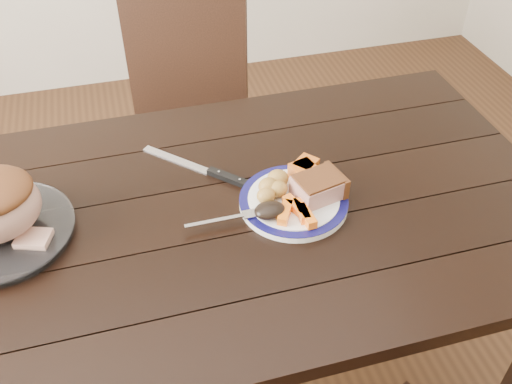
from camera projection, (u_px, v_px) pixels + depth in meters
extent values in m
plane|color=#472B16|center=(230.00, 382.00, 1.81)|extent=(4.00, 4.00, 0.00)
cube|color=black|center=(221.00, 215.00, 1.33)|extent=(1.60, 0.91, 0.04)
cube|color=black|center=(402.00, 185.00, 1.99)|extent=(0.07, 0.07, 0.71)
cube|color=black|center=(182.00, 150.00, 1.98)|extent=(0.54, 0.54, 0.04)
cube|color=black|center=(187.00, 57.00, 1.97)|extent=(0.41, 0.18, 0.46)
cube|color=black|center=(240.00, 172.00, 2.26)|extent=(0.04, 0.04, 0.43)
cube|color=black|center=(229.00, 237.00, 1.99)|extent=(0.04, 0.04, 0.43)
cube|color=black|center=(151.00, 168.00, 2.29)|extent=(0.04, 0.04, 0.43)
cube|color=black|center=(128.00, 231.00, 2.01)|extent=(0.04, 0.04, 0.43)
cylinder|color=white|center=(293.00, 202.00, 1.32)|extent=(0.25, 0.25, 0.02)
torus|color=#100E49|center=(294.00, 199.00, 1.32)|extent=(0.25, 0.25, 0.02)
cylinder|color=white|center=(1.00, 233.00, 1.24)|extent=(0.31, 0.31, 0.02)
cube|color=tan|center=(318.00, 187.00, 1.31)|extent=(0.12, 0.11, 0.05)
ellipsoid|color=gold|center=(266.00, 196.00, 1.29)|extent=(0.04, 0.04, 0.04)
ellipsoid|color=gold|center=(268.00, 189.00, 1.31)|extent=(0.04, 0.04, 0.04)
ellipsoid|color=gold|center=(268.00, 186.00, 1.31)|extent=(0.05, 0.04, 0.04)
ellipsoid|color=gold|center=(278.00, 189.00, 1.31)|extent=(0.05, 0.04, 0.04)
ellipsoid|color=gold|center=(278.00, 179.00, 1.33)|extent=(0.05, 0.05, 0.04)
cube|color=orange|center=(285.00, 212.00, 1.26)|extent=(0.05, 0.07, 0.02)
cube|color=orange|center=(302.00, 211.00, 1.27)|extent=(0.02, 0.07, 0.02)
cube|color=orange|center=(295.00, 206.00, 1.28)|extent=(0.04, 0.07, 0.02)
cube|color=orange|center=(307.00, 216.00, 1.25)|extent=(0.03, 0.07, 0.02)
cube|color=orange|center=(302.00, 171.00, 1.36)|extent=(0.06, 0.06, 0.04)
cube|color=orange|center=(306.00, 167.00, 1.37)|extent=(0.07, 0.07, 0.04)
ellipsoid|color=black|center=(270.00, 210.00, 1.26)|extent=(0.07, 0.05, 0.03)
cube|color=silver|center=(216.00, 221.00, 1.26)|extent=(0.14, 0.01, 0.00)
cube|color=silver|center=(253.00, 214.00, 1.27)|extent=(0.05, 0.03, 0.00)
cube|color=tan|center=(34.00, 239.00, 1.21)|extent=(0.08, 0.08, 0.02)
cube|color=silver|center=(176.00, 160.00, 1.45)|extent=(0.16, 0.16, 0.00)
cube|color=black|center=(229.00, 178.00, 1.39)|extent=(0.10, 0.10, 0.01)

